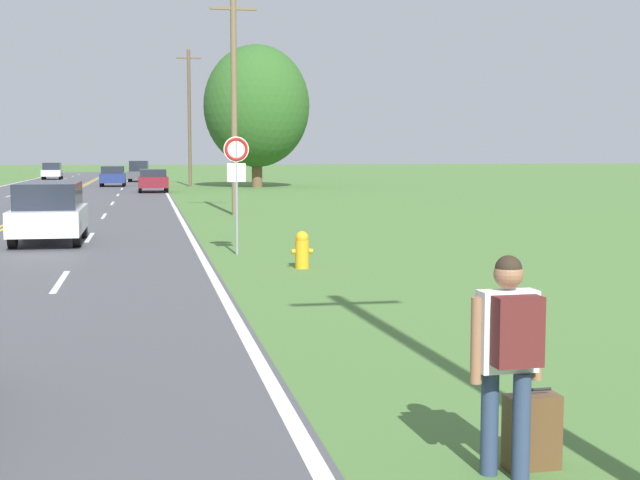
# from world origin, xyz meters

# --- Properties ---
(hitchhiker_person) EXTENTS (0.57, 0.41, 1.66)m
(hitchhiker_person) POSITION_xyz_m (7.20, 5.34, 1.02)
(hitchhiker_person) COLOR navy
(hitchhiker_person) RESTS_ON ground
(suitcase) EXTENTS (0.43, 0.20, 0.63)m
(suitcase) POSITION_xyz_m (7.47, 5.51, 0.29)
(suitcase) COLOR brown
(suitcase) RESTS_ON ground
(fire_hydrant) EXTENTS (0.45, 0.29, 0.79)m
(fire_hydrant) POSITION_xyz_m (7.81, 17.63, 0.40)
(fire_hydrant) COLOR gold
(fire_hydrant) RESTS_ON ground
(traffic_sign) EXTENTS (0.60, 0.10, 2.81)m
(traffic_sign) POSITION_xyz_m (6.72, 20.44, 2.12)
(traffic_sign) COLOR gray
(traffic_sign) RESTS_ON ground
(utility_pole_midground) EXTENTS (1.80, 0.24, 8.55)m
(utility_pole_midground) POSITION_xyz_m (8.03, 34.15, 4.43)
(utility_pole_midground) COLOR brown
(utility_pole_midground) RESTS_ON ground
(utility_pole_far) EXTENTS (1.80, 0.24, 9.95)m
(utility_pole_far) POSITION_xyz_m (7.84, 65.78, 5.13)
(utility_pole_far) COLOR brown
(utility_pole_far) RESTS_ON ground
(tree_mid_treeline) EXTENTS (7.54, 7.54, 10.13)m
(tree_mid_treeline) POSITION_xyz_m (12.47, 63.04, 5.78)
(tree_mid_treeline) COLOR brown
(tree_mid_treeline) RESTS_ON ground
(car_white_van_mid_near) EXTENTS (1.81, 4.17, 1.63)m
(car_white_van_mid_near) POSITION_xyz_m (2.05, 24.14, 0.87)
(car_white_van_mid_near) COLOR black
(car_white_van_mid_near) RESTS_ON ground
(car_maroon_hatchback_mid_far) EXTENTS (1.85, 3.88, 1.44)m
(car_maroon_hatchback_mid_far) POSITION_xyz_m (5.06, 56.17, 0.79)
(car_maroon_hatchback_mid_far) COLOR black
(car_maroon_hatchback_mid_far) RESTS_ON ground
(car_dark_blue_hatchback_receding) EXTENTS (1.83, 3.51, 1.49)m
(car_dark_blue_hatchback_receding) POSITION_xyz_m (2.23, 67.03, 0.80)
(car_dark_blue_hatchback_receding) COLOR black
(car_dark_blue_hatchback_receding) RESTS_ON ground
(car_dark_grey_suv_distant) EXTENTS (1.91, 4.00, 1.80)m
(car_dark_grey_suv_distant) POSITION_xyz_m (4.06, 78.07, 0.93)
(car_dark_grey_suv_distant) COLOR black
(car_dark_grey_suv_distant) RESTS_ON ground
(car_silver_van_horizon) EXTENTS (1.84, 4.17, 1.57)m
(car_silver_van_horizon) POSITION_xyz_m (-4.01, 86.49, 0.84)
(car_silver_van_horizon) COLOR black
(car_silver_van_horizon) RESTS_ON ground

